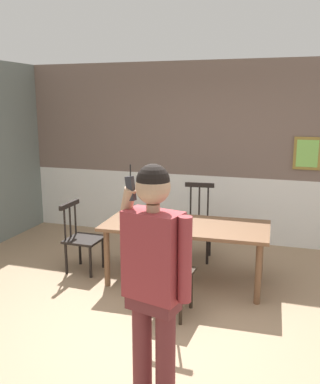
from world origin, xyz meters
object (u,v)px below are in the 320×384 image
at_px(chair_by_doorway, 168,271).
at_px(chair_at_table_head, 82,238).
at_px(dining_table, 186,231).
at_px(chair_near_window, 198,224).
at_px(person_figure, 154,273).

relative_size(chair_by_doorway, chair_at_table_head, 1.13).
bearing_deg(chair_by_doorway, dining_table, 95.30).
relative_size(chair_near_window, chair_at_table_head, 1.17).
relative_size(dining_table, chair_by_doorway, 1.95).
relative_size(dining_table, chair_at_table_head, 2.20).
distance_m(dining_table, chair_by_doorway, 0.85).
bearing_deg(dining_table, person_figure, -81.44).
bearing_deg(chair_by_doorway, chair_at_table_head, 153.96).
distance_m(dining_table, person_figure, 2.18).
distance_m(chair_by_doorway, chair_at_table_head, 1.59).
distance_m(chair_near_window, person_figure, 3.02).
bearing_deg(person_figure, dining_table, -68.09).
xyz_separation_m(chair_near_window, chair_at_table_head, (-1.32, -0.89, -0.05)).
xyz_separation_m(chair_at_table_head, person_figure, (1.68, -2.07, 0.58)).
height_order(dining_table, chair_by_doorway, chair_by_doorway).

